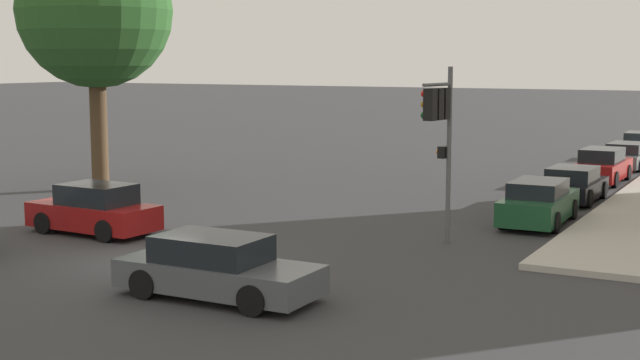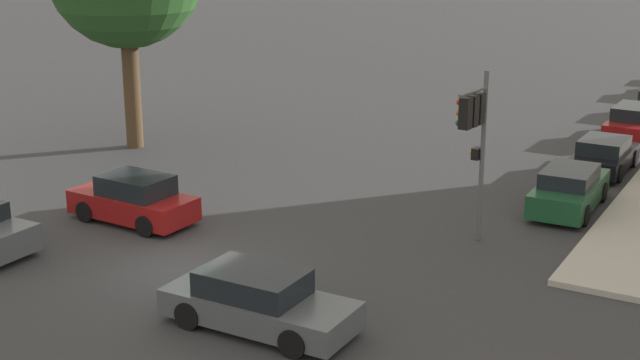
{
  "view_description": "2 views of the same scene",
  "coord_description": "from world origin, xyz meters",
  "px_view_note": "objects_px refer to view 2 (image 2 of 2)",
  "views": [
    {
      "loc": [
        15.16,
        -18.25,
        5.34
      ],
      "look_at": [
        3.21,
        4.1,
        1.94
      ],
      "focal_mm": 50.0,
      "sensor_mm": 36.0,
      "label": 1
    },
    {
      "loc": [
        14.68,
        -18.1,
        9.39
      ],
      "look_at": [
        2.35,
        3.56,
        2.03
      ],
      "focal_mm": 50.0,
      "sensor_mm": 36.0,
      "label": 2
    }
  ],
  "objects_px": {
    "crossing_car_0": "(134,200)",
    "parked_car_2": "(634,123)",
    "crossing_car_1": "(258,301)",
    "traffic_signal": "(474,124)",
    "parked_car_0": "(569,190)",
    "parked_car_1": "(604,155)"
  },
  "relations": [
    {
      "from": "crossing_car_0",
      "to": "parked_car_2",
      "type": "relative_size",
      "value": 0.94
    },
    {
      "from": "crossing_car_0",
      "to": "crossing_car_1",
      "type": "height_order",
      "value": "crossing_car_0"
    },
    {
      "from": "crossing_car_0",
      "to": "crossing_car_1",
      "type": "relative_size",
      "value": 0.91
    },
    {
      "from": "traffic_signal",
      "to": "crossing_car_1",
      "type": "distance_m",
      "value": 8.67
    },
    {
      "from": "crossing_car_1",
      "to": "parked_car_0",
      "type": "bearing_deg",
      "value": 72.23
    },
    {
      "from": "crossing_car_1",
      "to": "crossing_car_0",
      "type": "bearing_deg",
      "value": 150.04
    },
    {
      "from": "parked_car_2",
      "to": "parked_car_0",
      "type": "bearing_deg",
      "value": -177.98
    },
    {
      "from": "traffic_signal",
      "to": "parked_car_1",
      "type": "relative_size",
      "value": 1.25
    },
    {
      "from": "traffic_signal",
      "to": "crossing_car_0",
      "type": "distance_m",
      "value": 10.98
    },
    {
      "from": "crossing_car_0",
      "to": "parked_car_0",
      "type": "height_order",
      "value": "crossing_car_0"
    },
    {
      "from": "traffic_signal",
      "to": "parked_car_2",
      "type": "height_order",
      "value": "traffic_signal"
    },
    {
      "from": "parked_car_0",
      "to": "parked_car_1",
      "type": "distance_m",
      "value": 5.33
    },
    {
      "from": "parked_car_0",
      "to": "parked_car_2",
      "type": "xyz_separation_m",
      "value": [
        -0.11,
        11.31,
        0.02
      ]
    },
    {
      "from": "parked_car_1",
      "to": "crossing_car_1",
      "type": "bearing_deg",
      "value": 168.31
    },
    {
      "from": "crossing_car_0",
      "to": "parked_car_2",
      "type": "height_order",
      "value": "crossing_car_0"
    },
    {
      "from": "traffic_signal",
      "to": "parked_car_1",
      "type": "xyz_separation_m",
      "value": [
        1.66,
        10.14,
        -3.06
      ]
    },
    {
      "from": "traffic_signal",
      "to": "crossing_car_0",
      "type": "height_order",
      "value": "traffic_signal"
    },
    {
      "from": "crossing_car_1",
      "to": "parked_car_0",
      "type": "xyz_separation_m",
      "value": [
        4.07,
        12.58,
        0.03
      ]
    },
    {
      "from": "crossing_car_0",
      "to": "parked_car_1",
      "type": "height_order",
      "value": "crossing_car_0"
    },
    {
      "from": "traffic_signal",
      "to": "parked_car_0",
      "type": "bearing_deg",
      "value": -103.24
    },
    {
      "from": "crossing_car_1",
      "to": "parked_car_2",
      "type": "height_order",
      "value": "parked_car_2"
    },
    {
      "from": "crossing_car_0",
      "to": "parked_car_0",
      "type": "relative_size",
      "value": 0.93
    }
  ]
}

